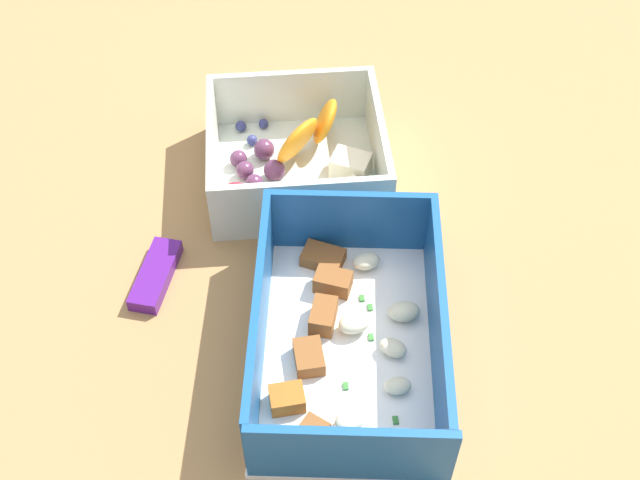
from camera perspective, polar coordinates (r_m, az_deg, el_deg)
name	(u,v)px	position (r cm, az deg, el deg)	size (l,w,h in cm)	color
table_surface	(320,249)	(70.95, 0.00, -0.61)	(80.00, 80.00, 2.00)	#9E7547
pasta_container	(346,335)	(61.76, 1.84, -6.61)	(22.71, 16.30, 6.86)	white
fruit_bowl	(296,158)	(74.15, -1.68, 5.73)	(15.02, 15.57, 6.23)	silver
candy_bar	(156,275)	(68.44, -11.38, -2.40)	(7.00, 2.40, 1.20)	#51197A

